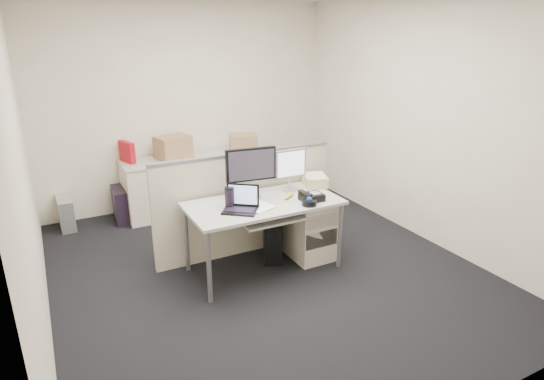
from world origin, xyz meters
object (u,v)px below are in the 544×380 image
desk (264,208)px  desk_phone (312,197)px  laptop (240,200)px  monitor_main (251,173)px

desk → desk_phone: desk_phone is taller
desk_phone → laptop: bearing=176.4°
monitor_main → desk_phone: monitor_main is taller
desk → monitor_main: bearing=104.3°
monitor_main → laptop: (-0.25, -0.30, -0.14)m
monitor_main → laptop: monitor_main is taller
monitor_main → desk_phone: bearing=-29.7°
desk → laptop: bearing=-158.2°
desk → desk_phone: size_ratio=6.96×
monitor_main → laptop: 0.42m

